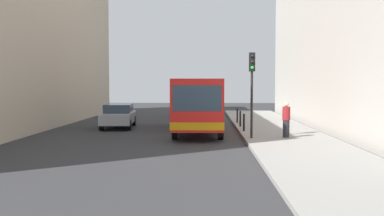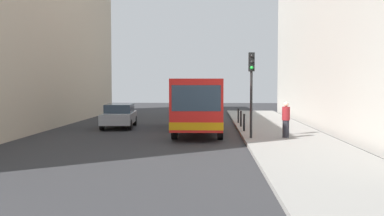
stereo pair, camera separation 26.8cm
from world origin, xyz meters
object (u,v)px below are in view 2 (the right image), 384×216
object	(u,v)px
car_beside_bus	(119,115)
car_behind_bus	(197,107)
pedestrian_near_signal	(286,120)
bollard_near	(244,122)
bollard_far	(238,116)
traffic_light	(251,79)
bollard_mid	(241,119)
bus	(200,101)

from	to	relation	value
car_beside_bus	car_behind_bus	distance (m)	10.32
car_behind_bus	pedestrian_near_signal	size ratio (longest dim) A/B	2.58
bollard_near	bollard_far	distance (m)	5.17
car_beside_bus	bollard_near	xyz separation A→B (m)	(7.55, -3.04, -0.16)
traffic_light	pedestrian_near_signal	xyz separation A→B (m)	(1.70, 0.21, -1.99)
bollard_near	bollard_mid	bearing A→B (deg)	90.00
car_behind_bus	bollard_mid	world-z (taller)	car_behind_bus
car_beside_bus	pedestrian_near_signal	size ratio (longest dim) A/B	2.60
car_beside_bus	traffic_light	bearing A→B (deg)	137.17
bollard_near	pedestrian_near_signal	bearing A→B (deg)	-58.51
bollard_near	pedestrian_near_signal	xyz separation A→B (m)	(1.80, -2.93, 0.39)
traffic_light	bollard_near	world-z (taller)	traffic_light
bollard_near	bollard_far	size ratio (longest dim) A/B	1.00
bus	pedestrian_near_signal	size ratio (longest dim) A/B	6.36
traffic_light	bollard_mid	bearing A→B (deg)	91.00
car_beside_bus	car_behind_bus	bearing A→B (deg)	-120.05
traffic_light	pedestrian_near_signal	distance (m)	2.62
car_behind_bus	pedestrian_near_signal	bearing A→B (deg)	109.92
car_beside_bus	bollard_mid	distance (m)	7.57
traffic_light	bollard_near	distance (m)	3.95
bus	pedestrian_near_signal	distance (m)	6.12
bollard_near	bollard_far	bearing A→B (deg)	90.00
bollard_near	bollard_mid	world-z (taller)	same
bus	bollard_mid	xyz separation A→B (m)	(2.49, 1.21, -1.10)
bus	traffic_light	world-z (taller)	traffic_light
bus	bollard_far	size ratio (longest dim) A/B	11.61
bollard_near	bollard_mid	distance (m)	2.59
car_beside_bus	bollard_mid	bearing A→B (deg)	172.70
pedestrian_near_signal	car_behind_bus	bearing A→B (deg)	-176.08
car_behind_bus	bollard_far	xyz separation A→B (m)	(2.99, -7.13, -0.16)
bus	car_behind_bus	size ratio (longest dim) A/B	2.47
bus	car_behind_bus	xyz separation A→B (m)	(-0.50, 10.93, -0.94)
bus	bollard_far	world-z (taller)	bus
bollard_near	car_beside_bus	bearing A→B (deg)	158.05
bollard_mid	pedestrian_near_signal	size ratio (longest dim) A/B	0.55
bus	car_behind_bus	bearing A→B (deg)	-87.18
car_beside_bus	traffic_light	size ratio (longest dim) A/B	1.10
traffic_light	pedestrian_near_signal	world-z (taller)	traffic_light
bollard_near	bollard_mid	xyz separation A→B (m)	(0.00, 2.59, 0.00)
car_beside_bus	car_behind_bus	size ratio (longest dim) A/B	1.01
car_beside_bus	bollard_far	bearing A→B (deg)	-168.08
bollard_near	pedestrian_near_signal	size ratio (longest dim) A/B	0.55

